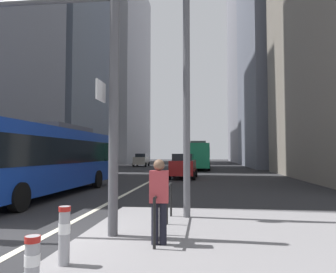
% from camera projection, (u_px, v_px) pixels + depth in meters
% --- Properties ---
extents(ground_plane, '(160.00, 160.00, 0.00)m').
position_uv_depth(ground_plane, '(159.00, 177.00, 26.94)').
color(ground_plane, '#28282B').
extents(median_island, '(9.00, 10.00, 0.15)m').
position_uv_depth(median_island, '(308.00, 264.00, 5.49)').
color(median_island, gray).
rests_on(median_island, ground).
extents(lane_centre_line, '(0.20, 80.00, 0.01)m').
position_uv_depth(lane_centre_line, '(171.00, 171.00, 36.86)').
color(lane_centre_line, beige).
rests_on(lane_centre_line, ground).
extents(office_tower_left_far, '(12.35, 25.62, 40.73)m').
position_uv_depth(office_tower_left_far, '(114.00, 71.00, 71.71)').
color(office_tower_left_far, '#9E9EA3').
rests_on(office_tower_left_far, ground).
extents(office_tower_right_mid, '(13.83, 20.58, 37.38)m').
position_uv_depth(office_tower_right_mid, '(291.00, 43.00, 48.77)').
color(office_tower_right_mid, slate).
rests_on(office_tower_right_mid, ground).
extents(office_tower_right_far, '(13.26, 25.31, 57.06)m').
position_uv_depth(office_tower_right_far, '(260.00, 39.00, 74.61)').
color(office_tower_right_far, gray).
rests_on(office_tower_right_far, ground).
extents(city_bus_blue_oncoming, '(2.84, 11.95, 3.40)m').
position_uv_depth(city_bus_blue_oncoming, '(44.00, 156.00, 14.83)').
color(city_bus_blue_oncoming, '#14389E').
rests_on(city_bus_blue_oncoming, ground).
extents(city_bus_red_receding, '(2.72, 11.76, 3.40)m').
position_uv_depth(city_bus_red_receding, '(199.00, 154.00, 40.29)').
color(city_bus_red_receding, '#198456').
rests_on(city_bus_red_receding, ground).
extents(car_oncoming_mid, '(2.09, 4.41, 1.94)m').
position_uv_depth(car_oncoming_mid, '(141.00, 160.00, 48.78)').
color(car_oncoming_mid, '#B2A899').
rests_on(car_oncoming_mid, ground).
extents(car_receding_near, '(2.19, 4.29, 1.94)m').
position_uv_depth(car_receding_near, '(200.00, 158.00, 63.62)').
color(car_receding_near, '#232838').
rests_on(car_receding_near, ground).
extents(car_receding_far, '(2.14, 4.37, 1.94)m').
position_uv_depth(car_receding_far, '(183.00, 166.00, 25.26)').
color(car_receding_far, maroon).
rests_on(car_receding_far, ground).
extents(traffic_signal_gantry, '(5.49, 0.65, 6.00)m').
position_uv_depth(traffic_signal_gantry, '(39.00, 63.00, 7.51)').
color(traffic_signal_gantry, '#515156').
rests_on(traffic_signal_gantry, median_island).
extents(street_lamp_post, '(5.50, 0.32, 8.00)m').
position_uv_depth(street_lamp_post, '(186.00, 41.00, 9.47)').
color(street_lamp_post, '#56565B').
rests_on(street_lamp_post, median_island).
extents(bollard_left, '(0.20, 0.20, 0.78)m').
position_uv_depth(bollard_left, '(32.00, 264.00, 4.04)').
color(bollard_left, '#99999E').
rests_on(bollard_left, median_island).
extents(bollard_right, '(0.20, 0.20, 0.95)m').
position_uv_depth(bollard_right, '(64.00, 232.00, 5.28)').
color(bollard_right, '#99999E').
rests_on(bollard_right, median_island).
extents(pedestrian_railing, '(0.06, 3.27, 0.98)m').
position_uv_depth(pedestrian_railing, '(164.00, 200.00, 7.75)').
color(pedestrian_railing, black).
rests_on(pedestrian_railing, median_island).
extents(pedestrian_waiting, '(0.40, 0.27, 1.70)m').
position_uv_depth(pedestrian_waiting, '(159.00, 197.00, 6.48)').
color(pedestrian_waiting, black).
rests_on(pedestrian_waiting, median_island).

